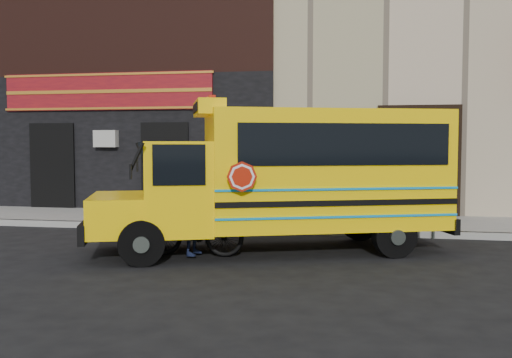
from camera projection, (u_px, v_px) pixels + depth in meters
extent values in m
plane|color=black|center=(229.00, 253.00, 10.96)|extent=(120.00, 120.00, 0.00)
cube|color=gray|center=(254.00, 229.00, 13.51)|extent=(40.00, 0.20, 0.15)
cube|color=slate|center=(265.00, 221.00, 14.98)|extent=(40.00, 3.00, 0.15)
cube|color=tan|center=(295.00, 33.00, 20.87)|extent=(20.00, 10.00, 12.00)
cube|color=black|center=(110.00, 142.00, 17.18)|extent=(10.00, 0.30, 4.00)
cube|color=#331611|center=(108.00, 24.00, 16.96)|extent=(10.00, 0.28, 3.00)
cube|color=maroon|center=(107.00, 92.00, 16.92)|extent=(6.50, 0.12, 1.10)
cube|color=black|center=(53.00, 167.00, 17.41)|extent=(1.30, 0.10, 2.50)
cube|color=black|center=(165.00, 168.00, 16.75)|extent=(1.30, 0.10, 2.50)
cylinder|color=black|center=(142.00, 243.00, 9.81)|extent=(0.85, 0.54, 0.80)
cylinder|color=black|center=(145.00, 227.00, 11.68)|extent=(0.85, 0.54, 0.80)
cylinder|color=black|center=(394.00, 236.00, 10.55)|extent=(0.85, 0.54, 0.80)
cylinder|color=black|center=(359.00, 222.00, 12.43)|extent=(0.85, 0.54, 0.80)
cube|color=yellow|center=(119.00, 214.00, 10.65)|extent=(1.62, 2.22, 0.70)
cube|color=black|center=(88.00, 228.00, 10.57)|extent=(0.81, 1.97, 0.35)
cube|color=yellow|center=(178.00, 186.00, 10.79)|extent=(1.84, 2.38, 1.70)
cube|color=black|center=(147.00, 166.00, 10.67)|extent=(0.67, 1.71, 0.90)
cube|color=yellow|center=(323.00, 168.00, 11.23)|extent=(4.98, 3.60, 2.25)
cube|color=black|center=(430.00, 220.00, 11.67)|extent=(0.86, 2.11, 0.30)
cube|color=black|center=(346.00, 144.00, 10.13)|extent=(3.68, 1.37, 0.75)
cube|color=yellow|center=(209.00, 108.00, 10.80)|extent=(1.02, 1.67, 0.28)
cylinder|color=#A81906|center=(242.00, 177.00, 9.67)|extent=(0.50, 0.21, 0.52)
cylinder|color=#3E4640|center=(434.00, 176.00, 12.54)|extent=(0.06, 0.06, 2.79)
cube|color=maroon|center=(435.00, 136.00, 12.40)|extent=(0.04, 0.24, 0.35)
cube|color=white|center=(435.00, 156.00, 12.43)|extent=(0.04, 0.24, 0.31)
imported|color=black|center=(193.00, 226.00, 10.66)|extent=(1.93, 0.56, 1.16)
imported|color=black|center=(193.00, 214.00, 10.54)|extent=(0.42, 0.61, 1.61)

